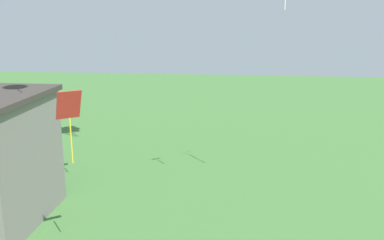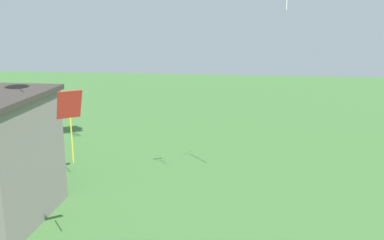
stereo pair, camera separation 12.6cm
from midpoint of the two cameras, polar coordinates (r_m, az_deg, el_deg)
name	(u,v)px [view 2 (the right image)]	position (r m, az deg, el deg)	size (l,w,h in m)	color
kite_red_diamond	(70,111)	(15.13, -15.75, 1.14)	(0.96, 0.90, 2.60)	red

